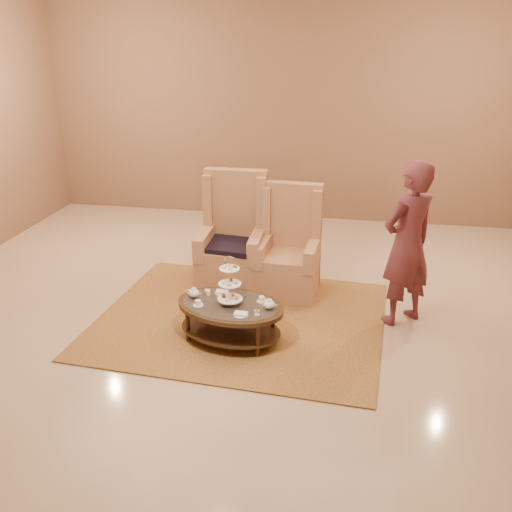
% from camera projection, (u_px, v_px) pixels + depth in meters
% --- Properties ---
extents(ground, '(8.00, 8.00, 0.00)m').
position_uv_depth(ground, '(239.00, 330.00, 6.04)').
color(ground, '#CAAF96').
rests_on(ground, ground).
extents(ceiling, '(8.00, 8.00, 0.02)m').
position_uv_depth(ceiling, '(239.00, 330.00, 6.04)').
color(ceiling, silver).
rests_on(ceiling, ground).
extents(wall_back, '(8.00, 0.04, 3.50)m').
position_uv_depth(wall_back, '(291.00, 111.00, 9.03)').
color(wall_back, '#835F47').
rests_on(wall_back, ground).
extents(rug, '(3.21, 2.73, 0.02)m').
position_uv_depth(rug, '(241.00, 319.00, 6.26)').
color(rug, '#A77C3B').
rests_on(rug, ground).
extents(tea_table, '(1.25, 0.99, 0.93)m').
position_uv_depth(tea_table, '(230.00, 310.00, 5.73)').
color(tea_table, black).
rests_on(tea_table, ground).
extents(armchair_left, '(0.78, 0.81, 1.41)m').
position_uv_depth(armchair_left, '(233.00, 249.00, 6.94)').
color(armchair_left, tan).
rests_on(armchair_left, ground).
extents(armchair_right, '(0.73, 0.75, 1.30)m').
position_uv_depth(armchair_right, '(289.00, 257.00, 6.80)').
color(armchair_right, tan).
rests_on(armchair_right, ground).
extents(person, '(0.77, 0.75, 1.78)m').
position_uv_depth(person, '(407.00, 244.00, 5.92)').
color(person, brown).
rests_on(person, ground).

